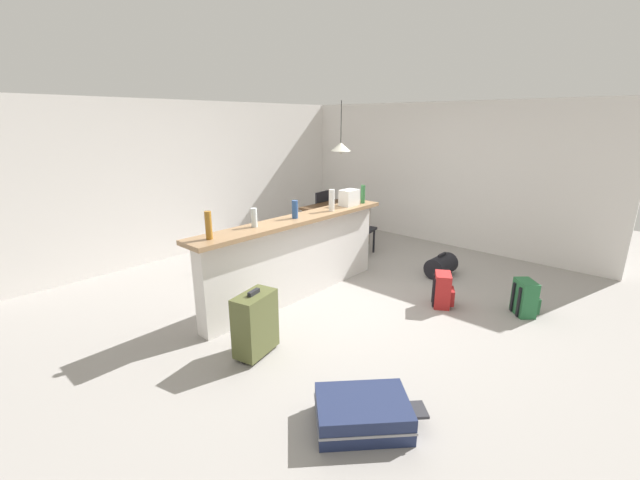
# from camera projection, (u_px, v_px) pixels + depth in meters

# --- Properties ---
(ground_plane) EXTENTS (13.00, 13.00, 0.05)m
(ground_plane) POSITION_uv_depth(u_px,v_px,m) (339.00, 295.00, 5.34)
(ground_plane) COLOR gray
(wall_back) EXTENTS (6.60, 0.10, 2.50)m
(wall_back) POSITION_uv_depth(u_px,v_px,m) (203.00, 177.00, 6.93)
(wall_back) COLOR silver
(wall_back) RESTS_ON ground_plane
(wall_right) EXTENTS (0.10, 6.00, 2.50)m
(wall_right) POSITION_uv_depth(u_px,v_px,m) (435.00, 174.00, 7.33)
(wall_right) COLOR silver
(wall_right) RESTS_ON ground_plane
(partition_half_wall) EXTENTS (2.80, 0.20, 1.00)m
(partition_half_wall) POSITION_uv_depth(u_px,v_px,m) (297.00, 260.00, 5.09)
(partition_half_wall) COLOR silver
(partition_half_wall) RESTS_ON ground_plane
(bar_countertop) EXTENTS (2.96, 0.40, 0.05)m
(bar_countertop) POSITION_uv_depth(u_px,v_px,m) (297.00, 220.00, 4.94)
(bar_countertop) COLOR #93704C
(bar_countertop) RESTS_ON partition_half_wall
(bottle_amber) EXTENTS (0.07, 0.07, 0.29)m
(bottle_amber) POSITION_uv_depth(u_px,v_px,m) (209.00, 225.00, 4.01)
(bottle_amber) COLOR #9E661E
(bottle_amber) RESTS_ON bar_countertop
(bottle_clear) EXTENTS (0.07, 0.07, 0.21)m
(bottle_clear) POSITION_uv_depth(u_px,v_px,m) (254.00, 218.00, 4.49)
(bottle_clear) COLOR silver
(bottle_clear) RESTS_ON bar_countertop
(bottle_blue) EXTENTS (0.07, 0.07, 0.22)m
(bottle_blue) POSITION_uv_depth(u_px,v_px,m) (295.00, 209.00, 4.88)
(bottle_blue) COLOR #284C89
(bottle_blue) RESTS_ON bar_countertop
(bottle_white) EXTENTS (0.08, 0.08, 0.28)m
(bottle_white) POSITION_uv_depth(u_px,v_px,m) (332.00, 200.00, 5.27)
(bottle_white) COLOR silver
(bottle_white) RESTS_ON bar_countertop
(bottle_green) EXTENTS (0.06, 0.06, 0.26)m
(bottle_green) POSITION_uv_depth(u_px,v_px,m) (363.00, 194.00, 5.77)
(bottle_green) COLOR #2D6B38
(bottle_green) RESTS_ON bar_countertop
(grocery_bag) EXTENTS (0.26, 0.18, 0.22)m
(grocery_bag) POSITION_uv_depth(u_px,v_px,m) (349.00, 198.00, 5.62)
(grocery_bag) COLOR silver
(grocery_bag) RESTS_ON bar_countertop
(dining_table) EXTENTS (1.10, 0.80, 0.74)m
(dining_table) POSITION_uv_depth(u_px,v_px,m) (337.00, 211.00, 7.14)
(dining_table) COLOR #4C331E
(dining_table) RESTS_ON ground_plane
(dining_chair_near_partition) EXTENTS (0.48, 0.48, 0.93)m
(dining_chair_near_partition) POSITION_uv_depth(u_px,v_px,m) (358.00, 224.00, 6.80)
(dining_chair_near_partition) COLOR black
(dining_chair_near_partition) RESTS_ON ground_plane
(dining_chair_far_side) EXTENTS (0.44, 0.44, 0.93)m
(dining_chair_far_side) POSITION_uv_depth(u_px,v_px,m) (318.00, 213.00, 7.60)
(dining_chair_far_side) COLOR black
(dining_chair_far_side) RESTS_ON ground_plane
(pendant_lamp) EXTENTS (0.34, 0.34, 0.86)m
(pendant_lamp) POSITION_uv_depth(u_px,v_px,m) (341.00, 147.00, 6.81)
(pendant_lamp) COLOR black
(suitcase_flat_navy) EXTENTS (0.84, 0.83, 0.22)m
(suitcase_flat_navy) POSITION_uv_depth(u_px,v_px,m) (363.00, 413.00, 3.00)
(suitcase_flat_navy) COLOR #1E284C
(suitcase_flat_navy) RESTS_ON ground_plane
(backpack_green) EXTENTS (0.34, 0.34, 0.42)m
(backpack_green) POSITION_uv_depth(u_px,v_px,m) (525.00, 298.00, 4.70)
(backpack_green) COLOR #286B3D
(backpack_green) RESTS_ON ground_plane
(backpack_red) EXTENTS (0.33, 0.32, 0.42)m
(backpack_red) POSITION_uv_depth(u_px,v_px,m) (443.00, 290.00, 4.91)
(backpack_red) COLOR red
(backpack_red) RESTS_ON ground_plane
(suitcase_upright_olive) EXTENTS (0.48, 0.34, 0.67)m
(suitcase_upright_olive) POSITION_uv_depth(u_px,v_px,m) (255.00, 323.00, 3.86)
(suitcase_upright_olive) COLOR #51562D
(suitcase_upright_olive) RESTS_ON ground_plane
(duffel_bag_black) EXTENTS (0.49, 0.31, 0.34)m
(duffel_bag_black) POSITION_uv_depth(u_px,v_px,m) (441.00, 266.00, 5.89)
(duffel_bag_black) COLOR black
(duffel_bag_black) RESTS_ON ground_plane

